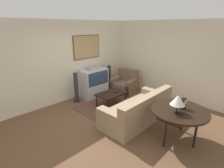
% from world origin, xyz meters
% --- Properties ---
extents(ground_plane, '(12.00, 12.00, 0.00)m').
position_xyz_m(ground_plane, '(0.00, 0.00, 0.00)').
color(ground_plane, brown).
extents(wall_back, '(12.00, 0.10, 2.70)m').
position_xyz_m(wall_back, '(0.01, 2.13, 1.36)').
color(wall_back, beige).
rests_on(wall_back, ground_plane).
extents(wall_right, '(0.06, 12.00, 2.70)m').
position_xyz_m(wall_right, '(2.63, 0.00, 1.35)').
color(wall_right, beige).
rests_on(wall_right, ground_plane).
extents(area_rug, '(2.20, 1.61, 0.01)m').
position_xyz_m(area_rug, '(0.65, 0.59, 0.01)').
color(area_rug, brown).
rests_on(area_rug, ground_plane).
extents(tv, '(1.00, 0.60, 1.09)m').
position_xyz_m(tv, '(0.77, 1.76, 0.51)').
color(tv, silver).
rests_on(tv, ground_plane).
extents(couch, '(2.21, 0.97, 0.84)m').
position_xyz_m(couch, '(0.44, -0.55, 0.30)').
color(couch, '#9E8466').
rests_on(couch, ground_plane).
extents(armchair, '(0.95, 0.99, 0.88)m').
position_xyz_m(armchair, '(1.87, 1.18, 0.29)').
color(armchair, brown).
rests_on(armchair, ground_plane).
extents(coffee_table, '(0.93, 0.62, 0.42)m').
position_xyz_m(coffee_table, '(0.63, 0.68, 0.38)').
color(coffee_table, black).
rests_on(coffee_table, ground_plane).
extents(console_table, '(1.24, 1.24, 0.75)m').
position_xyz_m(console_table, '(0.38, -1.68, 0.69)').
color(console_table, black).
rests_on(console_table, ground_plane).
extents(table_lamp, '(0.31, 0.31, 0.39)m').
position_xyz_m(table_lamp, '(0.22, -1.69, 1.04)').
color(table_lamp, black).
rests_on(table_lamp, console_table).
extents(mantel_clock, '(0.14, 0.10, 0.23)m').
position_xyz_m(mantel_clock, '(0.52, -1.69, 0.87)').
color(mantel_clock, black).
rests_on(mantel_clock, console_table).
extents(remote, '(0.12, 0.16, 0.02)m').
position_xyz_m(remote, '(0.77, 0.63, 0.43)').
color(remote, black).
rests_on(remote, coffee_table).
extents(speaker_tower_left, '(0.24, 0.24, 1.02)m').
position_xyz_m(speaker_tower_left, '(-0.01, 1.74, 0.49)').
color(speaker_tower_left, black).
rests_on(speaker_tower_left, ground_plane).
extents(speaker_tower_right, '(0.24, 0.24, 1.02)m').
position_xyz_m(speaker_tower_right, '(1.56, 1.74, 0.49)').
color(speaker_tower_right, black).
rests_on(speaker_tower_right, ground_plane).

